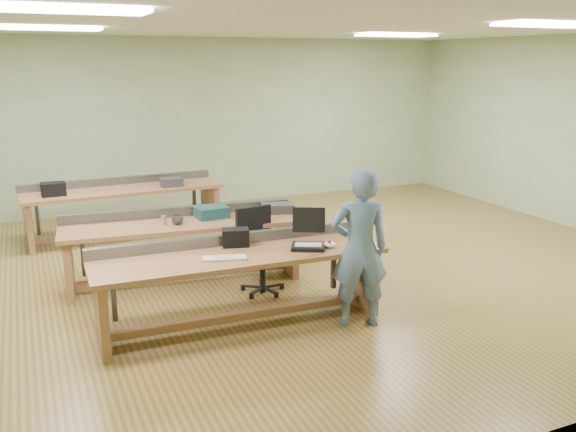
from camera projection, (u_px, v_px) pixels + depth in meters
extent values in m
plane|color=olive|center=(286.00, 269.00, 7.80)|extent=(10.00, 10.00, 0.00)
plane|color=silver|center=(286.00, 24.00, 7.06)|extent=(10.00, 10.00, 0.00)
cube|color=#AABC8E|center=(198.00, 123.00, 10.98)|extent=(10.00, 0.04, 3.00)
cube|color=#AABC8E|center=(536.00, 236.00, 3.88)|extent=(10.00, 0.04, 3.00)
cube|color=white|center=(70.00, 10.00, 4.77)|extent=(1.20, 0.50, 0.03)
cube|color=white|center=(50.00, 28.00, 7.43)|extent=(1.20, 0.50, 0.03)
cube|color=white|center=(548.00, 25.00, 6.71)|extent=(1.20, 0.50, 0.03)
cube|color=white|center=(396.00, 35.00, 9.37)|extent=(1.20, 0.50, 0.03)
cube|color=#A56B45|center=(240.00, 256.00, 5.97)|extent=(2.91, 0.85, 0.05)
cube|color=#A56B45|center=(101.00, 312.00, 5.57)|extent=(0.10, 0.67, 0.70)
cube|color=#A56B45|center=(360.00, 275.00, 6.56)|extent=(0.10, 0.67, 0.70)
cube|color=#A56B45|center=(242.00, 315.00, 6.13)|extent=(2.59, 0.17, 0.08)
cube|color=#56595F|center=(230.00, 239.00, 6.26)|extent=(2.89, 0.16, 0.11)
cube|color=#A56B45|center=(183.00, 224.00, 7.14)|extent=(2.85, 1.01, 0.05)
cube|color=#A56B45|center=(69.00, 266.00, 6.84)|extent=(0.14, 0.65, 0.70)
cube|color=#A56B45|center=(288.00, 245.00, 7.62)|extent=(0.14, 0.65, 0.70)
cube|color=#A56B45|center=(185.00, 275.00, 7.29)|extent=(2.49, 0.34, 0.08)
cube|color=#56595F|center=(179.00, 211.00, 7.43)|extent=(2.78, 0.35, 0.11)
cube|color=#A56B45|center=(123.00, 190.00, 9.04)|extent=(2.93, 0.93, 0.05)
cube|color=#A56B45|center=(28.00, 225.00, 8.54)|extent=(0.12, 0.67, 0.70)
cube|color=#A56B45|center=(210.00, 205.00, 9.72)|extent=(0.12, 0.67, 0.70)
cube|color=#A56B45|center=(126.00, 231.00, 9.19)|extent=(2.59, 0.24, 0.08)
cube|color=#56595F|center=(118.00, 181.00, 9.32)|extent=(2.89, 0.24, 0.11)
imported|color=#6378A2|center=(359.00, 249.00, 5.97)|extent=(0.66, 0.52, 1.60)
cube|color=black|center=(308.00, 247.00, 6.14)|extent=(0.42, 0.40, 0.04)
cube|color=black|center=(309.00, 220.00, 6.20)|extent=(0.30, 0.17, 0.26)
cube|color=beige|center=(225.00, 258.00, 5.79)|extent=(0.44, 0.24, 0.02)
ellipsoid|color=white|center=(330.00, 244.00, 6.17)|extent=(0.12, 0.15, 0.06)
cube|color=black|center=(235.00, 237.00, 6.20)|extent=(0.30, 0.23, 0.18)
cylinder|color=black|center=(263.00, 272.00, 6.97)|extent=(0.07, 0.07, 0.48)
cube|color=black|center=(262.00, 250.00, 6.90)|extent=(0.50, 0.50, 0.07)
cube|color=black|center=(253.00, 224.00, 7.02)|extent=(0.44, 0.10, 0.41)
cylinder|color=black|center=(263.00, 289.00, 7.02)|extent=(0.58, 0.58, 0.07)
cube|color=#153D44|center=(212.00, 212.00, 7.35)|extent=(0.39, 0.31, 0.13)
cube|color=#313133|center=(278.00, 208.00, 7.60)|extent=(0.45, 0.35, 0.11)
imported|color=#313133|center=(177.00, 220.00, 7.04)|extent=(0.17, 0.17, 0.11)
cylinder|color=silver|center=(164.00, 220.00, 7.01)|extent=(0.07, 0.07, 0.11)
cube|color=black|center=(53.00, 189.00, 8.53)|extent=(0.33, 0.24, 0.19)
cube|color=#313133|center=(171.00, 182.00, 9.18)|extent=(0.33, 0.25, 0.13)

